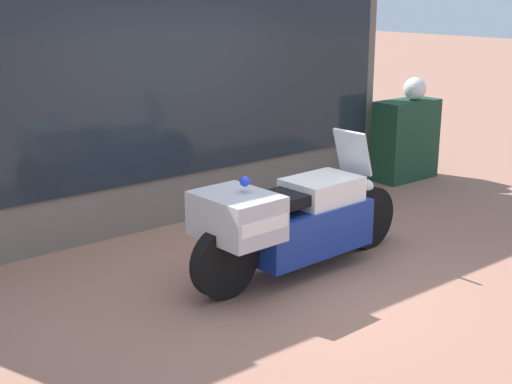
# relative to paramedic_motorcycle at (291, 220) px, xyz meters

# --- Properties ---
(ground_plane) EXTENTS (60.00, 60.00, 0.00)m
(ground_plane) POSITION_rel_paramedic_motorcycle_xyz_m (-0.08, 0.08, -0.52)
(ground_plane) COLOR #9E6B56
(shop_building) EXTENTS (6.44, 0.55, 3.26)m
(shop_building) POSITION_rel_paramedic_motorcycle_xyz_m (-0.53, 2.08, 1.12)
(shop_building) COLOR #6B6056
(shop_building) RESTS_ON ground
(window_display) EXTENTS (4.99, 0.30, 1.84)m
(window_display) POSITION_rel_paramedic_motorcycle_xyz_m (0.35, 2.11, -0.07)
(window_display) COLOR slate
(window_display) RESTS_ON ground
(paramedic_motorcycle) EXTENTS (2.47, 0.73, 1.23)m
(paramedic_motorcycle) POSITION_rel_paramedic_motorcycle_xyz_m (0.00, 0.00, 0.00)
(paramedic_motorcycle) COLOR black
(paramedic_motorcycle) RESTS_ON ground
(utility_cabinet) EXTENTS (0.92, 0.43, 1.08)m
(utility_cabinet) POSITION_rel_paramedic_motorcycle_xyz_m (3.48, 1.55, 0.02)
(utility_cabinet) COLOR #193D28
(utility_cabinet) RESTS_ON ground
(white_helmet) EXTENTS (0.30, 0.30, 0.30)m
(white_helmet) POSITION_rel_paramedic_motorcycle_xyz_m (3.57, 1.52, 0.71)
(white_helmet) COLOR white
(white_helmet) RESTS_ON utility_cabinet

